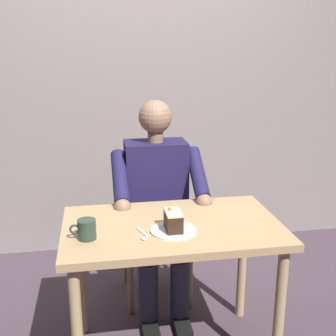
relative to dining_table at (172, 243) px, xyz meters
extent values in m
cube|color=gray|center=(0.00, -1.37, 0.87)|extent=(6.40, 0.12, 3.00)
cube|color=tan|center=(0.00, 0.00, 0.08)|extent=(1.04, 0.63, 0.04)
cylinder|color=tan|center=(-0.46, 0.26, -0.27)|extent=(0.05, 0.05, 0.71)
cylinder|color=tan|center=(0.46, 0.26, -0.27)|extent=(0.05, 0.05, 0.71)
cylinder|color=tan|center=(-0.46, -0.26, -0.27)|extent=(0.05, 0.05, 0.71)
cylinder|color=tan|center=(0.46, -0.26, -0.27)|extent=(0.05, 0.05, 0.71)
cube|color=tan|center=(0.00, -0.57, -0.21)|extent=(0.42, 0.42, 0.04)
cube|color=tan|center=(0.00, -0.76, 0.03)|extent=(0.38, 0.04, 0.45)
cylinder|color=tan|center=(-0.18, -0.39, -0.42)|extent=(0.04, 0.04, 0.42)
cylinder|color=tan|center=(0.18, -0.39, -0.42)|extent=(0.04, 0.04, 0.42)
cylinder|color=tan|center=(-0.18, -0.75, -0.42)|extent=(0.04, 0.04, 0.42)
cylinder|color=tan|center=(0.18, -0.75, -0.42)|extent=(0.04, 0.04, 0.42)
cube|color=#1F1943|center=(0.00, -0.55, 0.10)|extent=(0.36, 0.22, 0.57)
sphere|color=#8F6B52|center=(0.00, -0.55, 0.53)|extent=(0.19, 0.19, 0.19)
cylinder|color=#8F6B52|center=(0.00, -0.55, 0.41)|extent=(0.09, 0.09, 0.06)
cylinder|color=#1F1943|center=(-0.22, -0.41, 0.22)|extent=(0.08, 0.33, 0.26)
sphere|color=#8F6B52|center=(-0.22, -0.25, 0.11)|extent=(0.09, 0.09, 0.09)
cylinder|color=#1F1943|center=(0.22, -0.41, 0.22)|extent=(0.08, 0.33, 0.26)
sphere|color=#8F6B52|center=(0.22, -0.25, 0.11)|extent=(0.09, 0.09, 0.09)
cylinder|color=#2B2B3E|center=(-0.09, -0.43, -0.21)|extent=(0.13, 0.38, 0.14)
cylinder|color=#2B2B3E|center=(0.09, -0.43, -0.21)|extent=(0.13, 0.38, 0.14)
cylinder|color=#2B2B3E|center=(-0.09, -0.25, -0.43)|extent=(0.11, 0.11, 0.40)
cube|color=black|center=(-0.09, -0.19, -0.61)|extent=(0.09, 0.22, 0.05)
cylinder|color=#2B2B3E|center=(0.09, -0.25, -0.43)|extent=(0.11, 0.11, 0.40)
cube|color=black|center=(0.09, -0.19, -0.61)|extent=(0.09, 0.22, 0.05)
cylinder|color=white|center=(0.01, 0.09, 0.11)|extent=(0.21, 0.21, 0.01)
cube|color=#332113|center=(0.01, 0.09, 0.15)|extent=(0.07, 0.12, 0.08)
cube|color=beige|center=(0.01, 0.09, 0.20)|extent=(0.07, 0.13, 0.01)
sphere|color=gold|center=(0.02, 0.07, 0.21)|extent=(0.02, 0.02, 0.02)
cylinder|color=#2A3D32|center=(0.40, 0.10, 0.15)|extent=(0.08, 0.08, 0.09)
torus|color=#2A3D32|center=(0.45, 0.10, 0.15)|extent=(0.05, 0.01, 0.05)
cylinder|color=black|center=(0.40, 0.10, 0.18)|extent=(0.07, 0.07, 0.01)
cube|color=silver|center=(0.15, 0.07, 0.10)|extent=(0.05, 0.11, 0.01)
ellipsoid|color=silver|center=(0.15, 0.14, 0.11)|extent=(0.03, 0.04, 0.01)
camera|label=1|loc=(0.34, 1.85, 0.92)|focal=45.62mm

